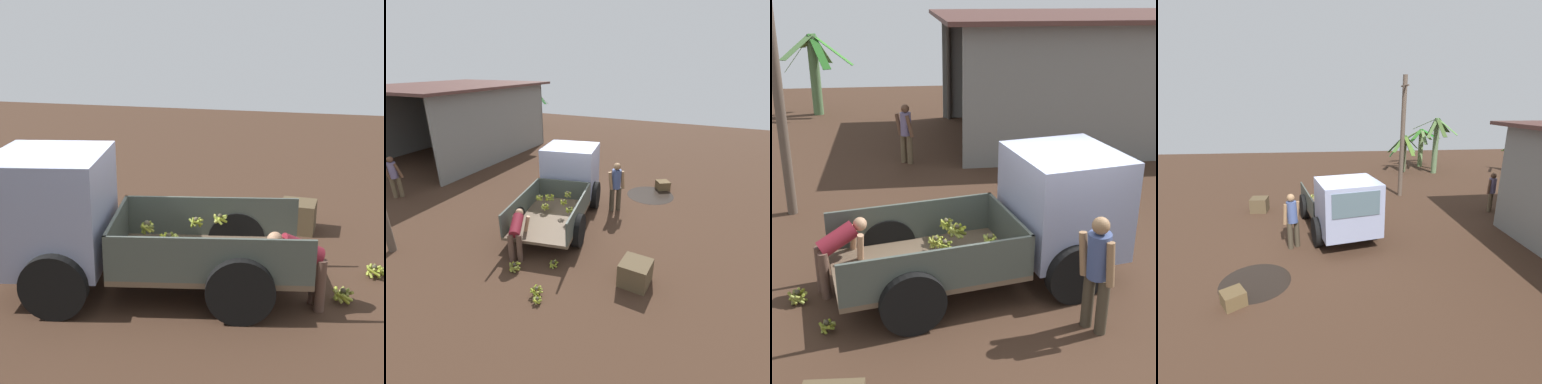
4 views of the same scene
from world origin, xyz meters
The scene contains 17 objects.
ground centered at (0.00, 0.00, 0.00)m, with size 36.00×36.00×0.00m, color #3E291C.
mud_patch_0 centered at (2.01, -2.04, 0.00)m, with size 1.74×1.74×0.01m, color black.
cargo_truck centered at (-0.21, 0.34, 1.09)m, with size 4.70×2.70×2.06m.
utility_pole centered at (-4.64, 3.36, 2.75)m, with size 1.09×0.20×5.39m.
banana_palm_0 centered at (-9.68, 4.92, 1.27)m, with size 2.46×1.85×2.29m.
banana_palm_2 centered at (-8.24, 11.76, 1.26)m, with size 2.17×1.95×2.37m.
banana_palm_3 centered at (-11.15, 6.47, 1.40)m, with size 2.98×2.83×2.54m.
banana_palm_4 centered at (-9.05, 6.69, 1.79)m, with size 2.77×2.36×3.35m.
person_foreground_visitor centered at (0.20, -1.24, 0.94)m, with size 0.49×0.53×1.70m.
person_worker_loading centered at (-3.35, 0.18, 0.71)m, with size 0.83×0.72×1.15m.
person_bystander_near_shed centered at (-2.23, 6.45, 0.88)m, with size 0.52×0.50×1.58m.
banana_bunch_on_ground_0 centered at (-3.94, -0.12, 0.13)m, with size 0.31×0.31×0.23m.
banana_bunch_on_ground_1 centered at (-4.42, -1.06, 0.13)m, with size 0.26×0.26×0.23m.
banana_bunch_on_ground_2 centered at (-4.60, -1.19, 0.08)m, with size 0.20×0.20×0.15m.
banana_bunch_on_ground_3 centered at (-3.42, -0.91, 0.12)m, with size 0.24×0.25×0.20m.
wooden_crate_0 centered at (-3.12, -2.86, 0.28)m, with size 0.65×0.65×0.57m, color brown.
wooden_crate_1 centered at (2.83, -2.34, 0.17)m, with size 0.46×0.46×0.33m, color brown.
Camera 4 is at (8.64, -0.37, 4.28)m, focal length 28.00 mm.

